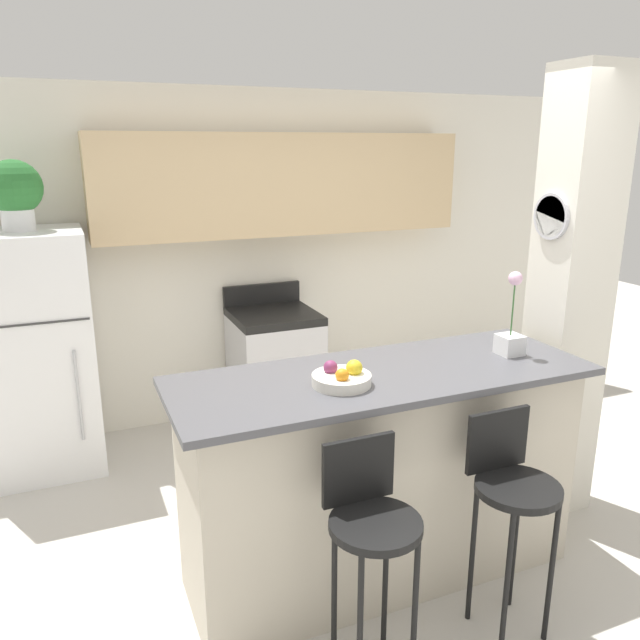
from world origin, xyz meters
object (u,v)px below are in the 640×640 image
(potted_plant_on_fridge, at_px, (15,191))
(orchid_vase, at_px, (511,332))
(stove_range, at_px, (275,368))
(refrigerator, at_px, (36,354))
(bar_stool_left, at_px, (371,527))
(bar_stool_right, at_px, (511,491))
(fruit_bowl, at_px, (342,378))

(potted_plant_on_fridge, bearing_deg, orchid_vase, -39.37)
(stove_range, xyz_separation_m, potted_plant_on_fridge, (-1.67, -0.04, 1.40))
(refrigerator, bearing_deg, potted_plant_on_fridge, 117.74)
(bar_stool_left, relative_size, bar_stool_right, 1.00)
(stove_range, xyz_separation_m, bar_stool_right, (0.25, -2.46, 0.23))
(stove_range, distance_m, bar_stool_left, 2.51)
(refrigerator, distance_m, stove_range, 1.70)
(refrigerator, distance_m, fruit_bowl, 2.37)
(stove_range, bearing_deg, fruit_bowl, -99.81)
(potted_plant_on_fridge, xyz_separation_m, fruit_bowl, (1.33, -1.94, -0.73))
(bar_stool_right, bearing_deg, orchid_vase, 54.68)
(orchid_vase, relative_size, fruit_bowl, 1.62)
(potted_plant_on_fridge, relative_size, orchid_vase, 1.01)
(bar_stool_left, xyz_separation_m, bar_stool_right, (0.69, 0.00, 0.00))
(stove_range, bearing_deg, bar_stool_right, -84.14)
(fruit_bowl, bearing_deg, potted_plant_on_fridge, 124.30)
(stove_range, height_order, fruit_bowl, fruit_bowl)
(bar_stool_right, height_order, orchid_vase, orchid_vase)
(bar_stool_left, relative_size, orchid_vase, 2.34)
(bar_stool_left, bearing_deg, bar_stool_right, 0.00)
(stove_range, distance_m, bar_stool_right, 2.48)
(refrigerator, bearing_deg, fruit_bowl, -55.70)
(fruit_bowl, bearing_deg, bar_stool_left, -100.82)
(stove_range, relative_size, bar_stool_right, 1.05)
(bar_stool_right, distance_m, orchid_vase, 0.84)
(refrigerator, relative_size, orchid_vase, 3.73)
(refrigerator, bearing_deg, stove_range, 1.22)
(stove_range, bearing_deg, bar_stool_left, -100.01)
(refrigerator, xyz_separation_m, stove_range, (1.67, 0.04, -0.35))
(stove_range, xyz_separation_m, fruit_bowl, (-0.34, -1.98, 0.67))
(refrigerator, distance_m, orchid_vase, 3.00)
(fruit_bowl, bearing_deg, orchid_vase, 3.34)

